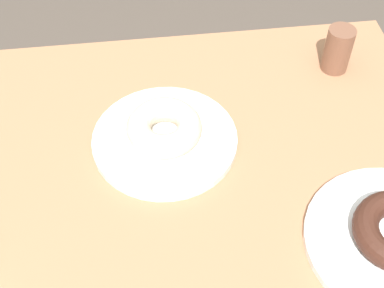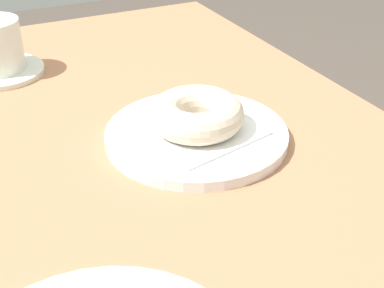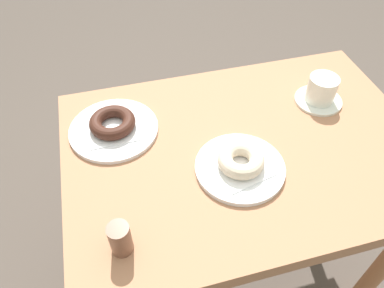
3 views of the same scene
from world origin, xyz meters
The scene contains 10 objects.
ground_plane centered at (0.00, 0.00, 0.00)m, with size 6.00×6.00×0.00m, color #4E433B.
table centered at (0.00, 0.00, 0.62)m, with size 0.94×0.66×0.73m.
plate_sugar_ring centered at (0.04, 0.07, 0.73)m, with size 0.22×0.22×0.01m, color white.
napkin_sugar_ring centered at (0.04, 0.07, 0.74)m, with size 0.13×0.13×0.00m, color white.
donut_sugar_ring centered at (0.04, 0.07, 0.76)m, with size 0.11×0.11×0.04m, color beige.
plate_chocolate_ring centered at (0.33, -0.14, 0.73)m, with size 0.24×0.24×0.01m, color white.
napkin_chocolate_ring centered at (0.33, -0.14, 0.74)m, with size 0.13×0.13×0.00m, color white.
donut_chocolate_ring centered at (0.33, -0.14, 0.76)m, with size 0.12×0.12×0.03m, color #3D1F16.
coffee_cup centered at (-0.26, -0.11, 0.77)m, with size 0.14×0.14×0.08m.
sugar_jar centered at (0.35, 0.21, 0.77)m, with size 0.05×0.05×0.08m, color brown.
Camera 3 is at (0.31, 0.60, 1.44)m, focal length 34.69 mm.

